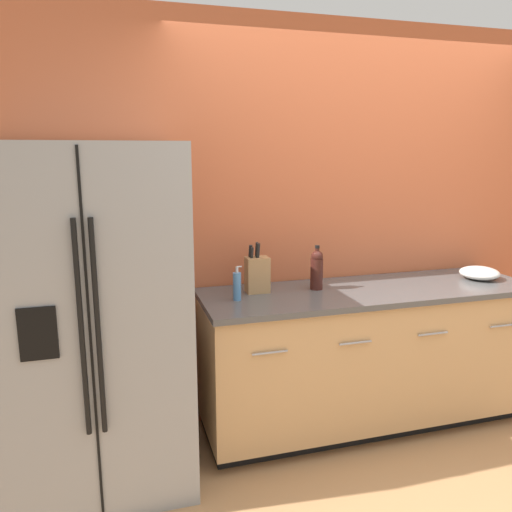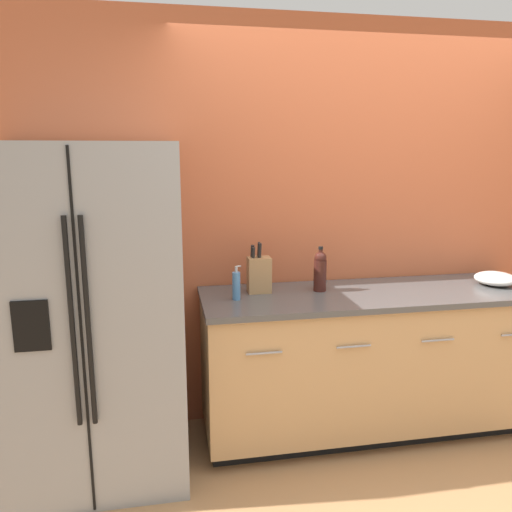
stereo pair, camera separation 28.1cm
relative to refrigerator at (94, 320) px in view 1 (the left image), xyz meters
The scene contains 8 objects.
ground_plane 2.04m from the refrigerator, 20.34° to the right, with size 14.00×14.00×0.00m, color #B27F51.
wall_back 1.80m from the refrigerator, 14.19° to the left, with size 10.00×0.05×2.60m.
counter_unit 1.72m from the refrigerator, ahead, with size 2.15×0.64×0.93m.
refrigerator is the anchor object (origin of this frame).
knife_block 0.98m from the refrigerator, 11.53° to the left, with size 0.14×0.10×0.31m.
wine_bottle 1.35m from the refrigerator, ahead, with size 0.08×0.08×0.28m.
soap_dispenser 0.80m from the refrigerator, ahead, with size 0.05×0.05×0.20m.
mixing_bowl 2.49m from the refrigerator, ahead, with size 0.26×0.26×0.08m.
Camera 1 is at (-1.58, -2.00, 1.78)m, focal length 35.00 mm.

